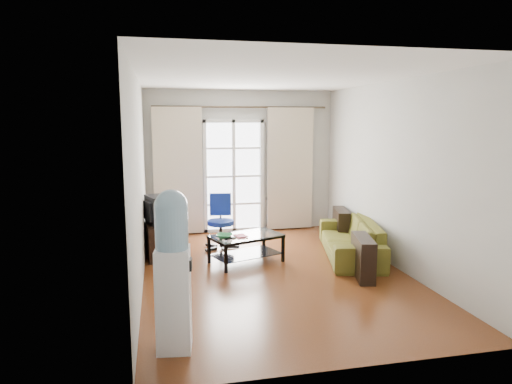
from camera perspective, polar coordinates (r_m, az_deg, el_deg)
floor at (r=6.56m, az=2.25°, el=-10.00°), size 5.20×5.20×0.00m
ceiling at (r=6.24m, az=2.40°, el=14.18°), size 5.20×5.20×0.00m
wall_back at (r=8.78m, az=-1.91°, el=3.82°), size 3.60×0.02×2.70m
wall_front at (r=3.83m, az=12.07°, el=-2.95°), size 3.60×0.02×2.70m
wall_left at (r=6.07m, az=-14.38°, el=1.29°), size 0.02×5.20×2.70m
wall_right at (r=6.93m, az=16.91°, el=2.09°), size 0.02×5.20×2.70m
french_door at (r=8.73m, az=-2.80°, el=1.97°), size 1.16×0.06×2.15m
curtain_rod at (r=8.66m, az=-1.82°, el=10.57°), size 3.30×0.04×0.04m
curtain_left at (r=8.55m, az=-9.71°, el=2.55°), size 0.90×0.07×2.35m
curtain_right at (r=8.90m, az=4.27°, el=2.90°), size 0.90×0.07×2.35m
radiator at (r=9.01m, az=3.26°, el=-2.62°), size 0.64×0.12×0.64m
sofa at (r=7.39m, az=11.72°, el=-5.72°), size 2.30×1.67×0.57m
coffee_table at (r=6.92m, az=-1.24°, el=-6.62°), size 1.18×0.92×0.42m
bowl at (r=6.73m, az=-3.99°, el=-5.53°), size 0.40×0.40×0.06m
book at (r=6.77m, az=-2.56°, el=-5.59°), size 0.26×0.29×0.02m
remote at (r=6.67m, az=-3.26°, el=-5.80°), size 0.18×0.13×0.02m
tv_stand at (r=7.35m, az=-11.59°, el=-5.92°), size 0.57×0.78×0.54m
crt_tv at (r=7.23m, az=-11.69°, el=-2.17°), size 0.59×0.60×0.44m
task_chair at (r=7.69m, az=-4.43°, el=-5.09°), size 0.70×0.70×0.91m
water_cooler at (r=4.29m, az=-10.37°, el=-9.30°), size 0.35×0.34×1.52m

